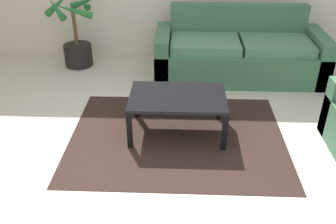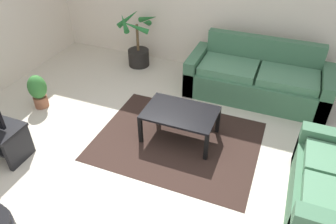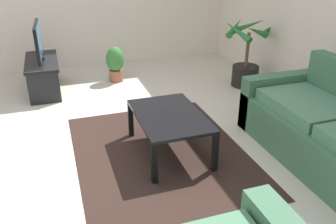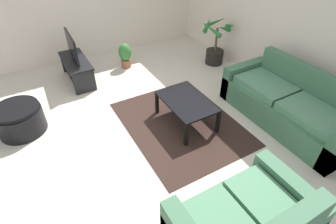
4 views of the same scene
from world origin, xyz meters
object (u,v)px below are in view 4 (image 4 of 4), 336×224
ottoman (20,119)px  potted_plant_small (125,55)px  tv (72,47)px  potted_palm (215,47)px  couch_main (288,106)px  tv_stand (77,67)px  coffee_table (186,103)px

ottoman → potted_plant_small: bearing=117.6°
tv → potted_palm: potted_palm is taller
couch_main → ottoman: 4.30m
couch_main → tv_stand: size_ratio=2.02×
couch_main → tv_stand: couch_main is taller
tv → potted_palm: (0.77, 2.92, -0.36)m
couch_main → potted_plant_small: (-3.10, -1.57, -0.00)m
tv_stand → tv: (0.00, 0.00, 0.44)m
coffee_table → ottoman: (-1.11, -2.39, -0.15)m
potted_palm → couch_main: bearing=-6.7°
tv_stand → ottoman: 1.65m
couch_main → potted_palm: bearing=173.3°
tv_stand → coffee_table: bearing=28.1°
tv → potted_plant_small: (-0.06, 1.08, -0.44)m
potted_plant_small → ottoman: (1.19, -2.28, -0.07)m
tv_stand → tv: bearing=88.0°
tv_stand → potted_plant_small: potted_plant_small is taller
potted_plant_small → ottoman: bearing=-62.4°
coffee_table → ottoman: bearing=-114.9°
tv → coffee_table: size_ratio=0.89×
tv → potted_palm: bearing=75.3°
couch_main → tv_stand: 4.04m
potted_plant_small → couch_main: bearing=26.9°
ottoman → tv: bearing=133.3°
tv → potted_palm: 3.04m
couch_main → potted_plant_small: size_ratio=4.02×
tv → coffee_table: bearing=28.0°
potted_palm → coffee_table: bearing=-49.5°
potted_plant_small → tv: bearing=-86.8°
tv_stand → coffee_table: (2.24, 1.19, 0.07)m
tv → ottoman: 1.73m
couch_main → coffee_table: (-0.80, -1.46, 0.08)m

